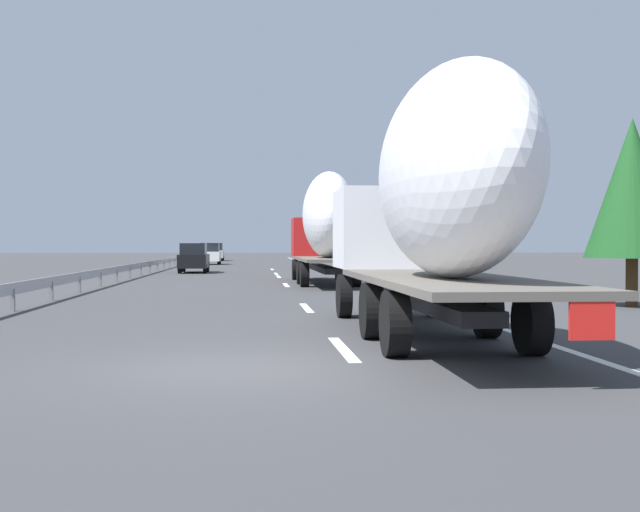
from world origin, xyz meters
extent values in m
plane|color=#38383A|center=(40.00, 0.00, 0.00)|extent=(260.00, 260.00, 0.00)
cube|color=white|center=(2.00, -1.80, 0.00)|extent=(3.20, 0.20, 0.01)
cube|color=white|center=(10.80, -1.80, 0.00)|extent=(3.20, 0.20, 0.01)
cube|color=white|center=(23.42, -1.80, 0.00)|extent=(3.20, 0.20, 0.01)
cube|color=white|center=(32.75, -1.80, 0.00)|extent=(3.20, 0.20, 0.01)
cube|color=white|center=(37.23, -1.80, 0.00)|extent=(3.20, 0.20, 0.01)
cube|color=white|center=(45.92, -1.80, 0.00)|extent=(3.20, 0.20, 0.01)
cube|color=white|center=(45.00, -5.50, 0.00)|extent=(110.00, 0.20, 0.01)
cube|color=#B21919|center=(28.76, -3.60, 2.15)|extent=(2.40, 2.50, 1.90)
cube|color=black|center=(29.86, -3.60, 2.65)|extent=(0.08, 2.12, 0.80)
cube|color=#262628|center=(25.91, -3.60, 0.67)|extent=(10.48, 0.70, 0.24)
cube|color=#59544C|center=(23.06, -3.60, 1.14)|extent=(8.99, 2.50, 0.12)
ellipsoid|color=white|center=(22.86, -3.60, 3.05)|extent=(6.30, 2.20, 3.70)
cube|color=red|center=(18.59, -4.29, 0.90)|extent=(0.04, 0.56, 0.56)
cylinder|color=black|center=(28.76, -2.50, 0.52)|extent=(1.04, 0.30, 1.04)
cylinder|color=black|center=(28.76, -4.70, 0.52)|extent=(1.04, 0.30, 1.04)
cylinder|color=black|center=(24.26, -2.50, 0.52)|extent=(1.04, 0.35, 1.04)
cylinder|color=black|center=(24.26, -4.70, 0.52)|extent=(1.04, 0.35, 1.04)
cylinder|color=black|center=(21.86, -2.50, 0.52)|extent=(1.04, 0.35, 1.04)
cylinder|color=black|center=(21.86, -4.70, 0.52)|extent=(1.04, 0.35, 1.04)
cube|color=silver|center=(7.77, -3.60, 2.15)|extent=(2.40, 2.50, 1.90)
cube|color=black|center=(8.87, -3.60, 2.65)|extent=(0.08, 2.12, 0.80)
cube|color=#262628|center=(4.98, -3.60, 0.67)|extent=(10.28, 0.70, 0.24)
cube|color=#59544C|center=(2.19, -3.60, 1.14)|extent=(8.77, 2.50, 0.12)
ellipsoid|color=white|center=(1.80, -3.60, 2.97)|extent=(6.79, 2.20, 3.54)
cube|color=red|center=(-2.17, -4.29, 0.90)|extent=(0.04, 0.56, 0.56)
cylinder|color=black|center=(7.77, -2.50, 0.52)|extent=(1.04, 0.30, 1.04)
cylinder|color=black|center=(7.77, -4.70, 0.52)|extent=(1.04, 0.30, 1.04)
cylinder|color=black|center=(3.39, -2.50, 0.52)|extent=(1.04, 0.35, 1.04)
cylinder|color=black|center=(3.39, -4.70, 0.52)|extent=(1.04, 0.35, 1.04)
cylinder|color=black|center=(0.99, -2.50, 0.52)|extent=(1.04, 0.35, 1.04)
cylinder|color=black|center=(0.99, -4.70, 0.52)|extent=(1.04, 0.35, 1.04)
cube|color=black|center=(39.62, 3.32, 0.74)|extent=(4.55, 1.74, 0.84)
cube|color=black|center=(39.28, 3.32, 1.51)|extent=(2.50, 1.53, 0.71)
cylinder|color=black|center=(41.03, 4.09, 0.32)|extent=(0.64, 0.22, 0.64)
cylinder|color=black|center=(41.03, 2.54, 0.32)|extent=(0.64, 0.22, 0.64)
cylinder|color=black|center=(38.21, 4.09, 0.32)|extent=(0.64, 0.22, 0.64)
cylinder|color=black|center=(38.21, 2.54, 0.32)|extent=(0.64, 0.22, 0.64)
cube|color=#ADB2B7|center=(78.10, 3.67, 0.74)|extent=(4.64, 1.86, 0.84)
cube|color=black|center=(77.75, 3.67, 1.57)|extent=(2.55, 1.64, 0.82)
cylinder|color=black|center=(79.54, 4.50, 0.32)|extent=(0.64, 0.22, 0.64)
cylinder|color=black|center=(79.54, 2.84, 0.32)|extent=(0.64, 0.22, 0.64)
cylinder|color=black|center=(76.66, 4.50, 0.32)|extent=(0.64, 0.22, 0.64)
cylinder|color=black|center=(76.66, 2.84, 0.32)|extent=(0.64, 0.22, 0.64)
cube|color=white|center=(61.14, 3.38, 0.74)|extent=(4.36, 1.82, 0.84)
cube|color=black|center=(60.81, 3.38, 1.55)|extent=(2.40, 1.61, 0.78)
cylinder|color=black|center=(62.49, 4.19, 0.32)|extent=(0.64, 0.22, 0.64)
cylinder|color=black|center=(62.49, 2.57, 0.32)|extent=(0.64, 0.22, 0.64)
cylinder|color=black|center=(59.79, 4.19, 0.32)|extent=(0.64, 0.22, 0.64)
cylinder|color=black|center=(59.79, 2.57, 0.32)|extent=(0.64, 0.22, 0.64)
cylinder|color=gray|center=(41.41, -6.70, 1.13)|extent=(0.10, 0.10, 2.26)
cube|color=#2D569E|center=(41.41, -6.70, 2.61)|extent=(0.06, 0.90, 0.70)
cylinder|color=#472D19|center=(10.42, -11.04, 0.69)|extent=(0.33, 0.33, 1.39)
cone|color=#194C1E|center=(10.42, -11.04, 3.37)|extent=(2.65, 2.65, 3.97)
cylinder|color=#472D19|center=(49.23, -13.26, 0.80)|extent=(0.25, 0.25, 1.60)
cone|color=#286B2D|center=(49.23, -13.26, 3.65)|extent=(3.86, 3.86, 4.09)
cylinder|color=#472D19|center=(52.91, -13.02, 0.70)|extent=(0.28, 0.28, 1.39)
cone|color=#286B2D|center=(52.91, -13.02, 3.22)|extent=(3.56, 3.56, 3.66)
cylinder|color=#472D19|center=(83.09, -10.79, 0.97)|extent=(0.31, 0.31, 1.94)
cone|color=#286B2D|center=(83.09, -10.79, 4.56)|extent=(3.57, 3.57, 5.23)
cube|color=#9EA0A5|center=(43.00, 6.00, 0.60)|extent=(94.00, 0.06, 0.32)
cube|color=slate|center=(10.30, 6.00, 0.30)|extent=(0.10, 0.10, 0.60)
cube|color=slate|center=(14.39, 6.00, 0.30)|extent=(0.10, 0.10, 0.60)
cube|color=slate|center=(18.48, 6.00, 0.30)|extent=(0.10, 0.10, 0.60)
cube|color=slate|center=(22.57, 6.00, 0.30)|extent=(0.10, 0.10, 0.60)
cube|color=slate|center=(26.65, 6.00, 0.30)|extent=(0.10, 0.10, 0.60)
cube|color=slate|center=(30.74, 6.00, 0.30)|extent=(0.10, 0.10, 0.60)
cube|color=slate|center=(34.83, 6.00, 0.30)|extent=(0.10, 0.10, 0.60)
cube|color=slate|center=(38.91, 6.00, 0.30)|extent=(0.10, 0.10, 0.60)
cube|color=slate|center=(43.00, 6.00, 0.30)|extent=(0.10, 0.10, 0.60)
cube|color=slate|center=(47.09, 6.00, 0.30)|extent=(0.10, 0.10, 0.60)
cube|color=slate|center=(51.17, 6.00, 0.30)|extent=(0.10, 0.10, 0.60)
cube|color=slate|center=(55.26, 6.00, 0.30)|extent=(0.10, 0.10, 0.60)
cube|color=slate|center=(59.35, 6.00, 0.30)|extent=(0.10, 0.10, 0.60)
cube|color=slate|center=(63.43, 6.00, 0.30)|extent=(0.10, 0.10, 0.60)
cube|color=slate|center=(67.52, 6.00, 0.30)|extent=(0.10, 0.10, 0.60)
cube|color=slate|center=(71.61, 6.00, 0.30)|extent=(0.10, 0.10, 0.60)
cube|color=slate|center=(75.70, 6.00, 0.30)|extent=(0.10, 0.10, 0.60)
cube|color=slate|center=(79.78, 6.00, 0.30)|extent=(0.10, 0.10, 0.60)
cube|color=slate|center=(83.87, 6.00, 0.30)|extent=(0.10, 0.10, 0.60)
cube|color=slate|center=(87.96, 6.00, 0.30)|extent=(0.10, 0.10, 0.60)
camera|label=1|loc=(-11.28, -0.25, 1.75)|focal=44.71mm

